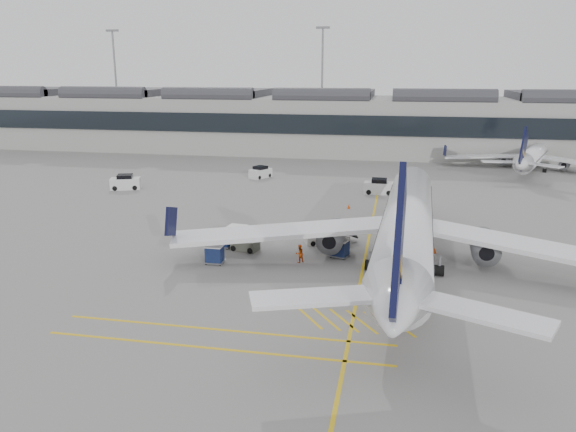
% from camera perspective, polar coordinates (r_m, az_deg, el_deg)
% --- Properties ---
extents(ground, '(220.00, 220.00, 0.00)m').
position_cam_1_polar(ground, '(46.80, -5.04, -5.95)').
color(ground, gray).
rests_on(ground, ground).
extents(terminal, '(200.00, 20.45, 12.40)m').
position_cam_1_polar(terminal, '(115.06, 4.97, 9.52)').
color(terminal, '#9E9E99').
rests_on(terminal, ground).
extents(light_masts, '(113.00, 0.60, 25.45)m').
position_cam_1_polar(light_masts, '(128.78, 5.01, 13.79)').
color(light_masts, slate).
rests_on(light_masts, ground).
extents(apron_markings, '(0.25, 60.00, 0.01)m').
position_cam_1_polar(apron_markings, '(54.59, 8.07, -2.99)').
color(apron_markings, gold).
rests_on(apron_markings, ground).
extents(airliner_main, '(41.04, 44.89, 11.93)m').
position_cam_1_polar(airliner_main, '(48.89, 11.98, -0.99)').
color(airliner_main, white).
rests_on(airliner_main, ground).
extents(airliner_far, '(27.59, 30.58, 8.48)m').
position_cam_1_polar(airliner_far, '(102.84, 23.73, 5.67)').
color(airliner_far, white).
rests_on(airliner_far, ground).
extents(belt_loader, '(5.30, 3.15, 2.10)m').
position_cam_1_polar(belt_loader, '(54.84, 3.86, -2.13)').
color(belt_loader, silver).
rests_on(belt_loader, ground).
extents(baggage_cart_a, '(1.86, 1.68, 1.62)m').
position_cam_1_polar(baggage_cart_a, '(50.73, 5.29, -3.26)').
color(baggage_cart_a, gray).
rests_on(baggage_cart_a, ground).
extents(baggage_cart_b, '(1.57, 1.30, 1.63)m').
position_cam_1_polar(baggage_cart_b, '(49.36, -7.47, -3.84)').
color(baggage_cart_b, gray).
rests_on(baggage_cart_b, ground).
extents(baggage_cart_c, '(2.10, 1.80, 2.02)m').
position_cam_1_polar(baggage_cart_c, '(53.77, -5.16, -1.98)').
color(baggage_cart_c, gray).
rests_on(baggage_cart_c, ground).
extents(baggage_cart_d, '(1.88, 1.66, 1.70)m').
position_cam_1_polar(baggage_cart_d, '(53.67, -6.54, -2.23)').
color(baggage_cart_d, gray).
rests_on(baggage_cart_d, ground).
extents(ramp_agent_a, '(0.76, 0.62, 1.79)m').
position_cam_1_polar(ramp_agent_a, '(53.09, 4.06, -2.38)').
color(ramp_agent_a, '#FC5E0D').
rests_on(ramp_agent_a, ground).
extents(ramp_agent_b, '(0.99, 0.99, 1.61)m').
position_cam_1_polar(ramp_agent_b, '(49.27, 1.18, -3.82)').
color(ramp_agent_b, '#DE4B0B').
rests_on(ramp_agent_b, ground).
extents(pushback_tug, '(2.71, 2.00, 1.37)m').
position_cam_1_polar(pushback_tug, '(52.68, -4.37, -2.85)').
color(pushback_tug, '#525548').
rests_on(pushback_tug, ground).
extents(safety_cone_nose, '(0.40, 0.40, 0.55)m').
position_cam_1_polar(safety_cone_nose, '(68.68, 6.19, 0.99)').
color(safety_cone_nose, '#F24C0A').
rests_on(safety_cone_nose, ground).
extents(safety_cone_engine, '(0.37, 0.37, 0.52)m').
position_cam_1_polar(safety_cone_engine, '(53.60, 14.67, -3.39)').
color(safety_cone_engine, '#F24C0A').
rests_on(safety_cone_engine, ground).
extents(service_van_left, '(4.51, 3.26, 2.09)m').
position_cam_1_polar(service_van_left, '(82.51, -16.19, 3.28)').
color(service_van_left, silver).
rests_on(service_van_left, ground).
extents(service_van_mid, '(3.26, 4.02, 1.85)m').
position_cam_1_polar(service_van_mid, '(87.74, -2.82, 4.43)').
color(service_van_mid, silver).
rests_on(service_van_mid, ground).
extents(service_van_right, '(4.02, 2.04, 2.06)m').
position_cam_1_polar(service_van_right, '(77.37, 9.24, 2.93)').
color(service_van_right, silver).
rests_on(service_van_right, ground).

